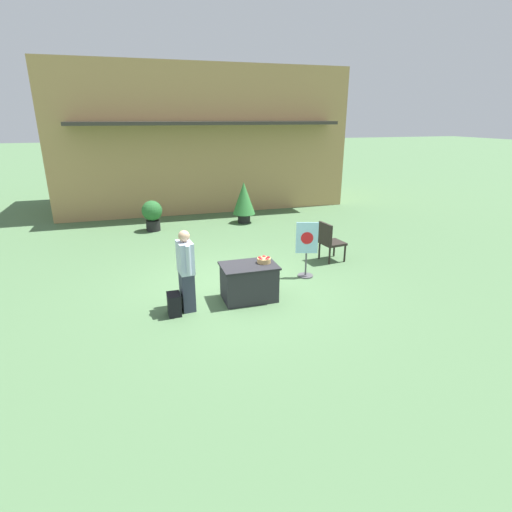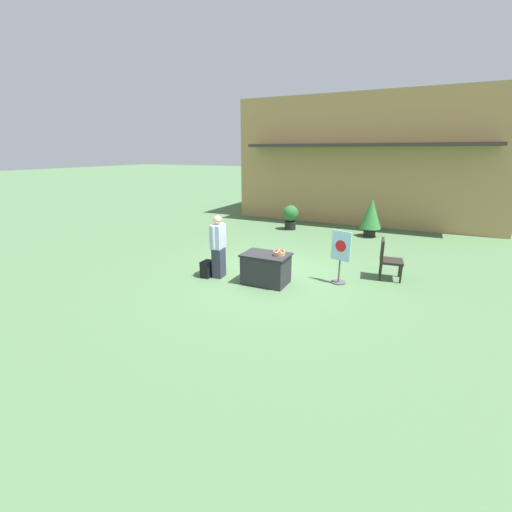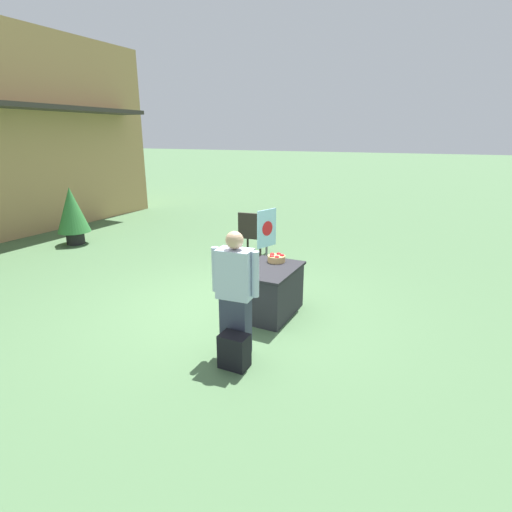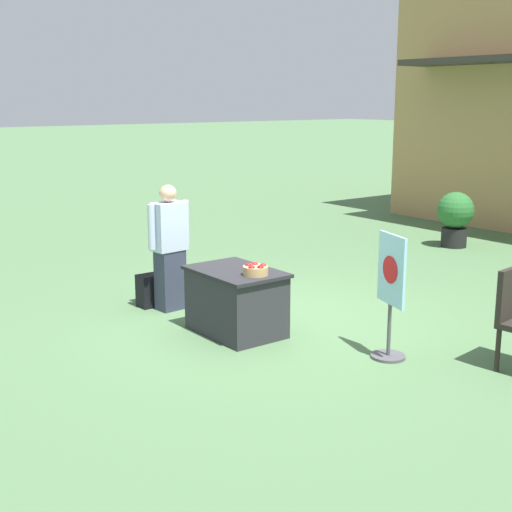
# 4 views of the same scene
# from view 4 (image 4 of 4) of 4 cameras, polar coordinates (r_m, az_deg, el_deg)

# --- Properties ---
(ground_plane) EXTENTS (120.00, 120.00, 0.00)m
(ground_plane) POSITION_cam_4_polar(r_m,az_deg,el_deg) (8.77, 1.51, -5.02)
(ground_plane) COLOR #4C7047
(display_table) EXTENTS (1.12, 0.78, 0.75)m
(display_table) POSITION_cam_4_polar(r_m,az_deg,el_deg) (8.15, -1.60, -3.64)
(display_table) COLOR #2D2D33
(display_table) RESTS_ON ground_plane
(apple_basket) EXTENTS (0.28, 0.28, 0.13)m
(apple_basket) POSITION_cam_4_polar(r_m,az_deg,el_deg) (7.80, -0.03, -1.11)
(apple_basket) COLOR tan
(apple_basket) RESTS_ON display_table
(person_visitor) EXTENTS (0.30, 0.61, 1.60)m
(person_visitor) POSITION_cam_4_polar(r_m,az_deg,el_deg) (9.02, -6.94, 0.71)
(person_visitor) COLOR #33384C
(person_visitor) RESTS_ON ground_plane
(backpack) EXTENTS (0.24, 0.34, 0.42)m
(backpack) POSITION_cam_4_polar(r_m,az_deg,el_deg) (9.33, -8.38, -2.73)
(backpack) COLOR black
(backpack) RESTS_ON ground_plane
(poster_board) EXTENTS (0.49, 0.36, 1.31)m
(poster_board) POSITION_cam_4_polar(r_m,az_deg,el_deg) (7.41, 10.72, -3.00)
(poster_board) COLOR #4C4C51
(poster_board) RESTS_ON ground_plane
(potted_plant_far_right) EXTENTS (0.66, 0.66, 1.00)m
(potted_plant_far_right) POSITION_cam_4_polar(r_m,az_deg,el_deg) (13.34, 15.65, 3.13)
(potted_plant_far_right) COLOR black
(potted_plant_far_right) RESTS_ON ground_plane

